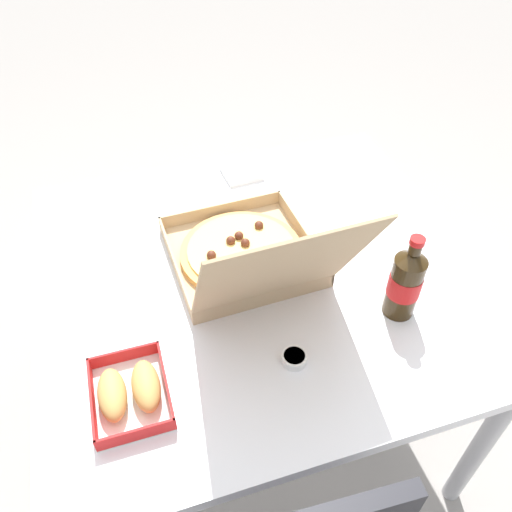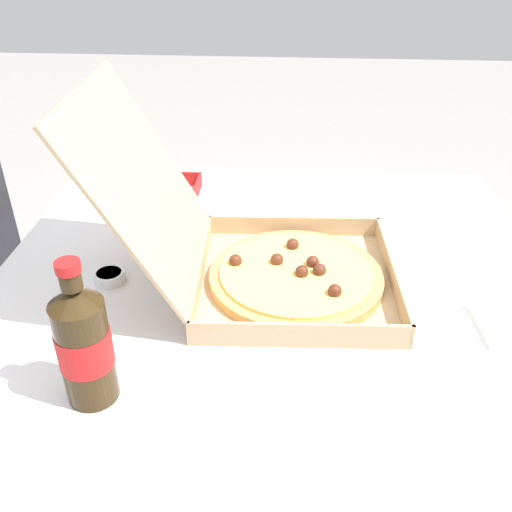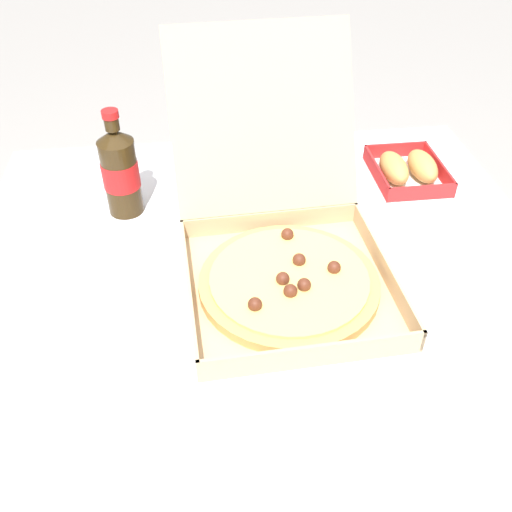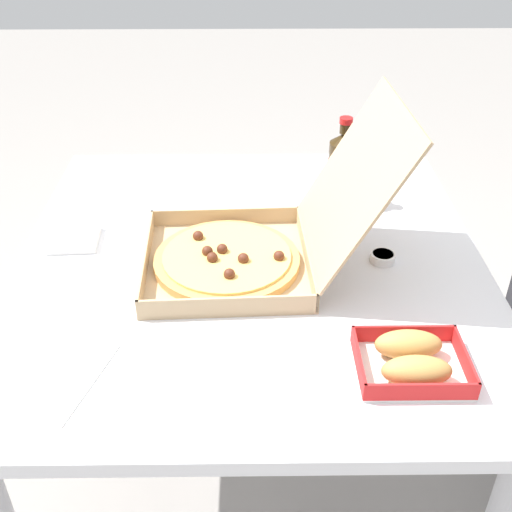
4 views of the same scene
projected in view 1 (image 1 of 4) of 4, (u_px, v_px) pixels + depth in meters
name	position (u px, v px, depth m)	size (l,w,h in m)	color
ground_plane	(259.00, 410.00, 1.77)	(10.00, 10.00, 0.00)	gray
dining_table	(259.00, 287.00, 1.34)	(1.10, 1.03, 0.71)	white
pizza_box_open	(247.00, 255.00, 1.25)	(0.38, 0.54, 0.36)	tan
bread_side_box	(130.00, 392.00, 1.00)	(0.15, 0.19, 0.06)	white
cola_bottle	(405.00, 282.00, 1.12)	(0.07, 0.07, 0.22)	#33230F
paper_menu	(103.00, 213.00, 1.44)	(0.21, 0.15, 0.00)	white
napkin_pile	(242.00, 172.00, 1.57)	(0.11, 0.11, 0.02)	white
dipping_sauce_cup	(294.00, 358.00, 1.07)	(0.06, 0.06, 0.02)	white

